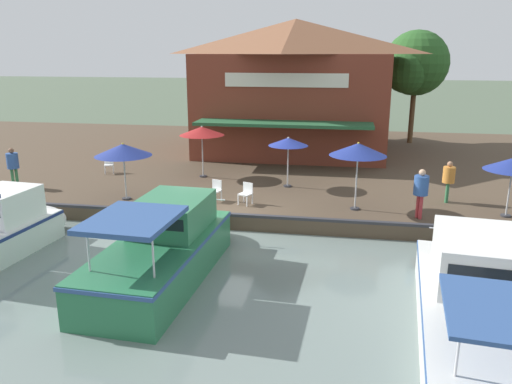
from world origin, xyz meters
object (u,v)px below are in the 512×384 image
Objects in this scene: person_mid_patio at (449,177)px; motorboat_distant_upstream at (489,300)px; person_near_entrance at (421,187)px; patio_umbrella_mid_patio_left at (202,131)px; patio_umbrella_by_entrance at (288,142)px; motorboat_mid_row at (1,230)px; patio_umbrella_far_corner at (358,149)px; patio_umbrella_mid_patio_right at (123,150)px; motorboat_far_downstream at (170,244)px; cafe_chair_far_corner_seat at (246,192)px; cafe_chair_beside_entrance at (215,189)px; person_at_quay_edge at (13,163)px; tree_downstream_bank at (414,65)px; cafe_chair_back_row_seat at (109,164)px; waterfront_restaurant at (295,85)px.

motorboat_distant_upstream is at bearing -4.27° from person_mid_patio.
motorboat_distant_upstream is (6.55, 0.71, -0.95)m from person_near_entrance.
motorboat_distant_upstream is (8.82, -0.66, -0.84)m from person_mid_patio.
patio_umbrella_mid_patio_left reaches higher than patio_umbrella_by_entrance.
person_near_entrance reaches higher than person_mid_patio.
patio_umbrella_far_corner is at bearing 113.58° from motorboat_mid_row.
patio_umbrella_mid_patio_right is 0.40× the size of motorboat_mid_row.
person_near_entrance is (3.55, 5.16, -0.86)m from patio_umbrella_by_entrance.
patio_umbrella_mid_patio_right is 1.28× the size of person_near_entrance.
person_near_entrance is 9.09m from motorboat_far_downstream.
cafe_chair_far_corner_seat is 10.15m from motorboat_distant_upstream.
cafe_chair_beside_entrance is 1.33m from cafe_chair_far_corner_seat.
patio_umbrella_mid_patio_right is at bearing -87.82° from cafe_chair_far_corner_seat.
tree_downstream_bank is (-14.60, 18.47, 3.89)m from person_at_quay_edge.
patio_umbrella_by_entrance is 1.34× the size of person_mid_patio.
cafe_chair_beside_entrance is at bearing 96.43° from patio_umbrella_mid_patio_right.
cafe_chair_back_row_seat is at bearing -96.77° from patio_umbrella_by_entrance.
person_mid_patio is 8.89m from motorboat_distant_upstream.
cafe_chair_beside_entrance is 0.12× the size of tree_downstream_bank.
person_at_quay_edge is (-0.72, -14.83, -1.21)m from patio_umbrella_far_corner.
tree_downstream_bank reaches higher than person_mid_patio.
person_mid_patio is (-1.83, 12.78, -1.00)m from patio_umbrella_mid_patio_right.
patio_umbrella_mid_patio_left is at bearing -23.81° from waterfront_restaurant.
patio_umbrella_mid_patio_right is 0.95× the size of patio_umbrella_mid_patio_left.
motorboat_mid_row is at bearing -72.53° from person_near_entrance.
person_at_quay_edge is at bearing -79.74° from patio_umbrella_by_entrance.
cafe_chair_far_corner_seat is at bearing -2.99° from waterfront_restaurant.
patio_umbrella_far_corner reaches higher than person_at_quay_edge.
cafe_chair_back_row_seat is 19.81m from tree_downstream_bank.
patio_umbrella_far_corner is at bearing 71.70° from cafe_chair_back_row_seat.
patio_umbrella_by_entrance is at bearing 132.81° from motorboat_mid_row.
motorboat_distant_upstream is (7.23, 2.96, -2.12)m from patio_umbrella_far_corner.
patio_umbrella_mid_patio_left is 8.17m from patio_umbrella_far_corner.
patio_umbrella_mid_patio_right reaches higher than person_near_entrance.
patio_umbrella_far_corner reaches higher than patio_umbrella_mid_patio_left.
patio_umbrella_mid_patio_right reaches higher than cafe_chair_beside_entrance.
person_mid_patio is at bearing 113.64° from motorboat_mid_row.
person_at_quay_edge is (2.16, -11.91, -0.91)m from patio_umbrella_by_entrance.
waterfront_restaurant is 1.98× the size of motorboat_mid_row.
person_near_entrance is 14.31m from motorboat_mid_row.
waterfront_restaurant reaches higher than motorboat_distant_upstream.
person_near_entrance is at bearing 87.77° from patio_umbrella_mid_patio_right.
waterfront_restaurant is 12.99m from person_mid_patio.
person_mid_patio reaches higher than cafe_chair_far_corner_seat.
waterfront_restaurant is at bearing -145.35° from person_mid_patio.
person_at_quay_edge is 0.24× the size of motorboat_far_downstream.
person_near_entrance is 6.66m from motorboat_distant_upstream.
motorboat_mid_row reaches higher than cafe_chair_back_row_seat.
waterfront_restaurant reaches higher than cafe_chair_back_row_seat.
motorboat_distant_upstream is at bearing -1.74° from tree_downstream_bank.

